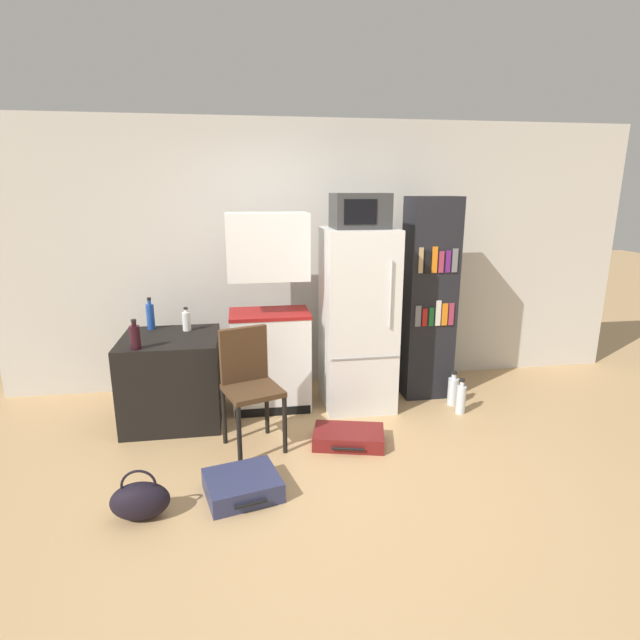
# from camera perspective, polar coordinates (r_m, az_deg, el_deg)

# --- Properties ---
(ground_plane) EXTENTS (24.00, 24.00, 0.00)m
(ground_plane) POSITION_cam_1_polar(r_m,az_deg,el_deg) (3.66, 3.01, -18.03)
(ground_plane) COLOR tan
(wall_back) EXTENTS (6.40, 0.10, 2.63)m
(wall_back) POSITION_cam_1_polar(r_m,az_deg,el_deg) (5.12, 0.74, 7.31)
(wall_back) COLOR beige
(wall_back) RESTS_ON ground_plane
(side_table) EXTENTS (0.81, 0.77, 0.76)m
(side_table) POSITION_cam_1_polar(r_m,az_deg,el_deg) (4.55, -16.49, -6.44)
(side_table) COLOR black
(side_table) RESTS_ON ground_plane
(kitchen_hutch) EXTENTS (0.72, 0.48, 1.78)m
(kitchen_hutch) POSITION_cam_1_polar(r_m,az_deg,el_deg) (4.53, -5.79, -0.19)
(kitchen_hutch) COLOR white
(kitchen_hutch) RESTS_ON ground_plane
(refrigerator) EXTENTS (0.63, 0.65, 1.65)m
(refrigerator) POSITION_cam_1_polar(r_m,az_deg,el_deg) (4.56, 4.31, 0.04)
(refrigerator) COLOR silver
(refrigerator) RESTS_ON ground_plane
(microwave) EXTENTS (0.47, 0.42, 0.30)m
(microwave) POSITION_cam_1_polar(r_m,az_deg,el_deg) (4.42, 4.56, 12.34)
(microwave) COLOR #333333
(microwave) RESTS_ON refrigerator
(bookshelf) EXTENTS (0.46, 0.36, 1.92)m
(bookshelf) POSITION_cam_1_polar(r_m,az_deg,el_deg) (4.87, 12.29, 2.32)
(bookshelf) COLOR black
(bookshelf) RESTS_ON ground_plane
(bottle_wine_dark) EXTENTS (0.08, 0.08, 0.24)m
(bottle_wine_dark) POSITION_cam_1_polar(r_m,az_deg,el_deg) (4.16, -20.38, -1.79)
(bottle_wine_dark) COLOR black
(bottle_wine_dark) RESTS_ON side_table
(bottle_milk_white) EXTENTS (0.07, 0.07, 0.21)m
(bottle_milk_white) POSITION_cam_1_polar(r_m,az_deg,el_deg) (4.57, -15.02, -0.09)
(bottle_milk_white) COLOR white
(bottle_milk_white) RESTS_ON side_table
(bottle_blue_soda) EXTENTS (0.07, 0.07, 0.29)m
(bottle_blue_soda) POSITION_cam_1_polar(r_m,az_deg,el_deg) (4.70, -18.81, 0.45)
(bottle_blue_soda) COLOR #1E47A3
(bottle_blue_soda) RESTS_ON side_table
(chair) EXTENTS (0.51, 0.51, 0.94)m
(chair) POSITION_cam_1_polar(r_m,az_deg,el_deg) (3.94, -8.18, -6.47)
(chair) COLOR black
(chair) RESTS_ON ground_plane
(suitcase_large_flat) EXTENTS (0.62, 0.47, 0.12)m
(suitcase_large_flat) POSITION_cam_1_polar(r_m,az_deg,el_deg) (4.10, 3.29, -13.21)
(suitcase_large_flat) COLOR maroon
(suitcase_large_flat) RESTS_ON ground_plane
(suitcase_small_flat) EXTENTS (0.55, 0.51, 0.14)m
(suitcase_small_flat) POSITION_cam_1_polar(r_m,az_deg,el_deg) (3.53, -8.85, -18.17)
(suitcase_small_flat) COLOR navy
(suitcase_small_flat) RESTS_ON ground_plane
(handbag) EXTENTS (0.36, 0.20, 0.33)m
(handbag) POSITION_cam_1_polar(r_m,az_deg,el_deg) (3.44, -19.87, -18.82)
(handbag) COLOR black
(handbag) RESTS_ON ground_plane
(water_bottle_front) EXTENTS (0.10, 0.10, 0.33)m
(water_bottle_front) POSITION_cam_1_polar(r_m,az_deg,el_deg) (4.91, 14.95, -7.79)
(water_bottle_front) COLOR silver
(water_bottle_front) RESTS_ON ground_plane
(water_bottle_middle) EXTENTS (0.08, 0.08, 0.33)m
(water_bottle_middle) POSITION_cam_1_polar(r_m,az_deg,el_deg) (4.74, 15.80, -8.65)
(water_bottle_middle) COLOR silver
(water_bottle_middle) RESTS_ON ground_plane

